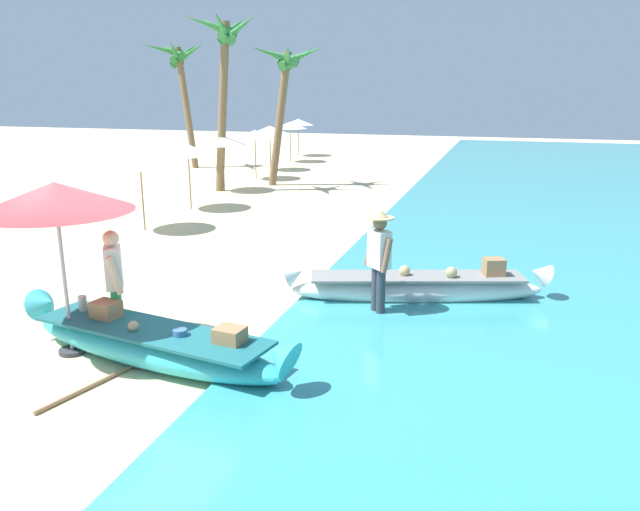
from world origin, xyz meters
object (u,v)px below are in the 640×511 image
object	(u,v)px
palm_tree_tall_inland	(223,53)
palm_tree_mid_cluster	(179,66)
boat_cyan_foreground	(152,344)
person_tourist_customer	(115,281)
person_vendor_hatted	(379,256)
palm_tree_leaning_seaward	(286,72)
boat_white_midground	(418,288)
paddle	(108,378)
patio_umbrella_large	(55,198)

from	to	relation	value
palm_tree_tall_inland	palm_tree_mid_cluster	bearing A→B (deg)	130.50
boat_cyan_foreground	person_tourist_customer	xyz separation A→B (m)	(-0.80, 0.43, 0.65)
person_vendor_hatted	palm_tree_leaning_seaward	world-z (taller)	palm_tree_leaning_seaward
boat_cyan_foreground	palm_tree_leaning_seaward	xyz separation A→B (m)	(-3.47, 14.88, 3.73)
boat_white_midground	palm_tree_leaning_seaward	distance (m)	13.69
person_tourist_customer	person_vendor_hatted	bearing A→B (deg)	32.98
palm_tree_mid_cluster	person_tourist_customer	bearing A→B (deg)	-63.82
palm_tree_leaning_seaward	boat_cyan_foreground	bearing A→B (deg)	-76.86
paddle	palm_tree_mid_cluster	bearing A→B (deg)	116.20
person_vendor_hatted	palm_tree_tall_inland	bearing A→B (deg)	125.42
boat_cyan_foreground	person_vendor_hatted	world-z (taller)	person_vendor_hatted
person_tourist_customer	patio_umbrella_large	world-z (taller)	patio_umbrella_large
patio_umbrella_large	palm_tree_tall_inland	distance (m)	13.83
palm_tree_tall_inland	palm_tree_leaning_seaward	bearing A→B (deg)	49.57
patio_umbrella_large	paddle	bearing A→B (deg)	-30.38
patio_umbrella_large	palm_tree_leaning_seaward	distance (m)	15.16
boat_cyan_foreground	patio_umbrella_large	bearing A→B (deg)	-179.70
boat_cyan_foreground	patio_umbrella_large	world-z (taller)	patio_umbrella_large
palm_tree_tall_inland	palm_tree_mid_cluster	size ratio (longest dim) A/B	1.07
palm_tree_tall_inland	paddle	world-z (taller)	palm_tree_tall_inland
paddle	person_tourist_customer	bearing A→B (deg)	116.57
palm_tree_leaning_seaward	boat_white_midground	bearing A→B (deg)	-60.63
patio_umbrella_large	person_vendor_hatted	bearing A→B (deg)	34.45
person_tourist_customer	patio_umbrella_large	size ratio (longest dim) A/B	0.70
boat_white_midground	palm_tree_tall_inland	xyz separation A→B (m)	(-7.99, 9.68, 4.34)
boat_white_midground	patio_umbrella_large	size ratio (longest dim) A/B	1.87
palm_tree_mid_cluster	paddle	world-z (taller)	palm_tree_mid_cluster
boat_white_midground	palm_tree_mid_cluster	size ratio (longest dim) A/B	0.80
person_tourist_customer	paddle	distance (m)	1.44
person_vendor_hatted	patio_umbrella_large	size ratio (longest dim) A/B	0.74
paddle	boat_white_midground	bearing A→B (deg)	50.38
boat_white_midground	palm_tree_tall_inland	bearing A→B (deg)	129.55
palm_tree_leaning_seaward	paddle	world-z (taller)	palm_tree_leaning_seaward
boat_white_midground	palm_tree_mid_cluster	distance (m)	20.26
boat_cyan_foreground	boat_white_midground	bearing A→B (deg)	48.62
patio_umbrella_large	palm_tree_leaning_seaward	world-z (taller)	palm_tree_leaning_seaward
boat_white_midground	palm_tree_leaning_seaward	world-z (taller)	palm_tree_leaning_seaward
person_tourist_customer	patio_umbrella_large	bearing A→B (deg)	-136.49
boat_cyan_foreground	palm_tree_tall_inland	size ratio (longest dim) A/B	0.74
palm_tree_mid_cluster	paddle	xyz separation A→B (m)	(9.44, -19.19, -4.35)
person_tourist_customer	palm_tree_leaning_seaward	world-z (taller)	palm_tree_leaning_seaward
boat_white_midground	paddle	world-z (taller)	boat_white_midground
patio_umbrella_large	palm_tree_mid_cluster	size ratio (longest dim) A/B	0.43
boat_cyan_foreground	person_tourist_customer	world-z (taller)	person_tourist_customer
boat_white_midground	patio_umbrella_large	bearing A→B (deg)	-141.31
person_vendor_hatted	palm_tree_mid_cluster	size ratio (longest dim) A/B	0.32
palm_tree_tall_inland	palm_tree_mid_cluster	xyz separation A→B (m)	(-4.73, 5.54, -0.23)
person_vendor_hatted	paddle	world-z (taller)	person_vendor_hatted
boat_white_midground	person_vendor_hatted	xyz separation A→B (m)	(-0.51, -0.84, 0.73)
boat_cyan_foreground	palm_tree_mid_cluster	size ratio (longest dim) A/B	0.79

